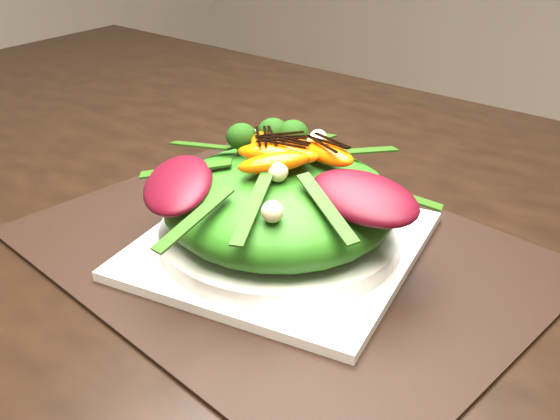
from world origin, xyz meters
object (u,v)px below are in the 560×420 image
Objects in this scene: placemat at (280,250)px; plate_base at (280,245)px; dining_table at (264,227)px; orange_segment at (276,148)px; lettuce_mound at (280,202)px; salad_bowl at (280,233)px.

plate_base is (0.00, 0.00, 0.01)m from placemat.
orange_segment is at bearing -39.86° from dining_table.
lettuce_mound is at bearing 0.00° from plate_base.
lettuce_mound reaches higher than salad_bowl.
lettuce_mound reaches higher than placemat.
placemat is at bearing -165.96° from lettuce_mound.
dining_table reaches higher than orange_segment.
dining_table is 3.61× the size of placemat.
dining_table reaches higher than plate_base.
orange_segment is at bearing 139.90° from salad_bowl.
plate_base is (0.06, -0.05, 0.03)m from dining_table.
lettuce_mound is 3.41× the size of orange_segment.
orange_segment reaches higher than plate_base.
orange_segment is (-0.01, 0.01, 0.09)m from plate_base.
dining_table is 0.09m from salad_bowl.
placemat is 1.92× the size of plate_base.
plate_base is at bearing 0.00° from salad_bowl.
lettuce_mound is at bearing -39.92° from dining_table.
salad_bowl is (0.06, -0.05, 0.04)m from dining_table.
orange_segment is (0.05, -0.04, 0.11)m from dining_table.
lettuce_mound is (0.00, 0.00, 0.03)m from salad_bowl.
salad_bowl reaches higher than placemat.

